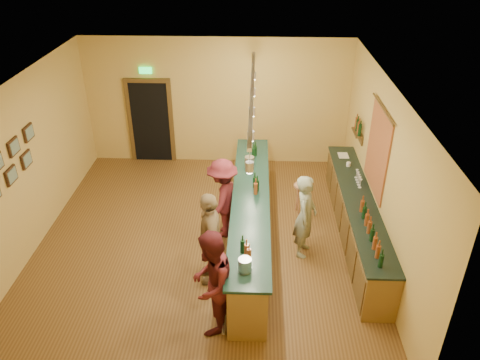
{
  "coord_description": "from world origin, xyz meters",
  "views": [
    {
      "loc": [
        0.98,
        -7.45,
        5.66
      ],
      "look_at": [
        0.69,
        0.2,
        1.29
      ],
      "focal_mm": 35.0,
      "sensor_mm": 36.0,
      "label": 1
    }
  ],
  "objects_px": {
    "back_counter": "(356,218)",
    "customer_a": "(211,283)",
    "customer_b": "(210,238)",
    "bartender": "(305,216)",
    "bar_stool": "(302,191)",
    "customer_c": "(223,198)",
    "tasting_bar": "(250,216)"
  },
  "relations": [
    {
      "from": "bar_stool",
      "to": "back_counter",
      "type": "bearing_deg",
      "value": -41.45
    },
    {
      "from": "customer_a",
      "to": "customer_c",
      "type": "relative_size",
      "value": 1.06
    },
    {
      "from": "bartender",
      "to": "bar_stool",
      "type": "height_order",
      "value": "bartender"
    },
    {
      "from": "customer_a",
      "to": "bar_stool",
      "type": "height_order",
      "value": "customer_a"
    },
    {
      "from": "customer_c",
      "to": "bar_stool",
      "type": "distance_m",
      "value": 1.82
    },
    {
      "from": "tasting_bar",
      "to": "back_counter",
      "type": "bearing_deg",
      "value": 5.0
    },
    {
      "from": "back_counter",
      "to": "customer_c",
      "type": "height_order",
      "value": "customer_c"
    },
    {
      "from": "customer_a",
      "to": "bar_stool",
      "type": "bearing_deg",
      "value": 166.47
    },
    {
      "from": "tasting_bar",
      "to": "bar_stool",
      "type": "distance_m",
      "value": 1.51
    },
    {
      "from": "bartender",
      "to": "back_counter",
      "type": "bearing_deg",
      "value": -52.73
    },
    {
      "from": "back_counter",
      "to": "customer_a",
      "type": "distance_m",
      "value": 3.56
    },
    {
      "from": "tasting_bar",
      "to": "bar_stool",
      "type": "bearing_deg",
      "value": 45.18
    },
    {
      "from": "bartender",
      "to": "bar_stool",
      "type": "relative_size",
      "value": 2.36
    },
    {
      "from": "tasting_bar",
      "to": "bartender",
      "type": "xyz_separation_m",
      "value": [
        1.01,
        -0.28,
        0.22
      ]
    },
    {
      "from": "customer_c",
      "to": "bar_stool",
      "type": "height_order",
      "value": "customer_c"
    },
    {
      "from": "customer_a",
      "to": "bar_stool",
      "type": "distance_m",
      "value": 3.66
    },
    {
      "from": "bartender",
      "to": "tasting_bar",
      "type": "bearing_deg",
      "value": 87.94
    },
    {
      "from": "bar_stool",
      "to": "customer_b",
      "type": "bearing_deg",
      "value": -129.1
    },
    {
      "from": "tasting_bar",
      "to": "customer_b",
      "type": "distance_m",
      "value": 1.28
    },
    {
      "from": "customer_b",
      "to": "customer_a",
      "type": "bearing_deg",
      "value": -5.87
    },
    {
      "from": "back_counter",
      "to": "tasting_bar",
      "type": "relative_size",
      "value": 0.89
    },
    {
      "from": "customer_a",
      "to": "bar_stool",
      "type": "relative_size",
      "value": 2.51
    },
    {
      "from": "back_counter",
      "to": "customer_c",
      "type": "xyz_separation_m",
      "value": [
        -2.62,
        0.08,
        0.34
      ]
    },
    {
      "from": "tasting_bar",
      "to": "customer_b",
      "type": "bearing_deg",
      "value": -122.19
    },
    {
      "from": "tasting_bar",
      "to": "bartender",
      "type": "height_order",
      "value": "bartender"
    },
    {
      "from": "back_counter",
      "to": "customer_b",
      "type": "xyz_separation_m",
      "value": [
        -2.74,
        -1.24,
        0.38
      ]
    },
    {
      "from": "back_counter",
      "to": "customer_a",
      "type": "relative_size",
      "value": 2.59
    },
    {
      "from": "customer_c",
      "to": "bar_stool",
      "type": "bearing_deg",
      "value": 133.12
    },
    {
      "from": "customer_a",
      "to": "bar_stool",
      "type": "xyz_separation_m",
      "value": [
        1.61,
        3.27,
        -0.32
      ]
    },
    {
      "from": "tasting_bar",
      "to": "customer_b",
      "type": "xyz_separation_m",
      "value": [
        -0.67,
        -1.06,
        0.26
      ]
    },
    {
      "from": "tasting_bar",
      "to": "customer_c",
      "type": "xyz_separation_m",
      "value": [
        -0.55,
        0.26,
        0.22
      ]
    },
    {
      "from": "tasting_bar",
      "to": "customer_a",
      "type": "distance_m",
      "value": 2.28
    }
  ]
}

